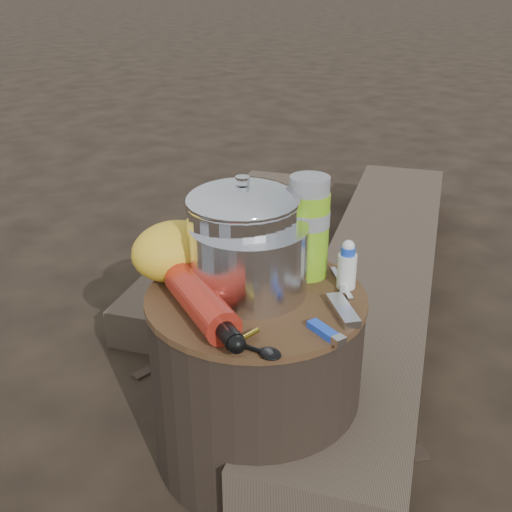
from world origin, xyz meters
TOP-DOWN VIEW (x-y plane):
  - ground at (0.00, 0.00)m, footprint 60.00×60.00m
  - stump at (0.00, 0.00)m, footprint 0.43×0.43m
  - log_main at (0.68, 0.32)m, footprint 1.71×1.46m
  - log_small at (0.50, 0.90)m, footprint 1.22×1.03m
  - foil_windscreen at (-0.00, 0.02)m, footprint 0.23×0.23m
  - camping_pot at (0.00, 0.05)m, footprint 0.22×0.22m
  - fuel_bottle at (-0.13, -0.02)m, footprint 0.10×0.28m
  - thermos at (0.14, 0.01)m, footprint 0.08×0.08m
  - travel_mug at (0.12, 0.12)m, footprint 0.08×0.08m
  - stuff_sack at (-0.09, 0.16)m, footprint 0.18×0.14m
  - food_pouch at (0.03, 0.15)m, footprint 0.10×0.06m
  - lighter at (0.02, -0.18)m, footprint 0.02×0.08m
  - multitool at (0.09, -0.15)m, footprint 0.07×0.11m
  - pot_grabber at (0.17, -0.06)m, footprint 0.11×0.13m
  - spork at (-0.13, -0.13)m, footprint 0.08×0.13m
  - squeeze_bottle at (0.17, -0.07)m, footprint 0.04×0.04m

SIDE VIEW (x-z plane):
  - ground at x=0.00m, z-range 0.00..0.00m
  - log_small at x=0.50m, z-range 0.00..0.11m
  - log_main at x=0.68m, z-range 0.00..0.16m
  - stump at x=0.00m, z-range 0.00..0.40m
  - spork at x=-0.13m, z-range 0.40..0.41m
  - pot_grabber at x=0.17m, z-range 0.40..0.41m
  - lighter at x=0.02m, z-range 0.40..0.41m
  - multitool at x=0.09m, z-range 0.40..0.41m
  - fuel_bottle at x=-0.13m, z-range 0.40..0.46m
  - squeeze_bottle at x=0.17m, z-range 0.40..0.49m
  - stuff_sack at x=-0.09m, z-range 0.40..0.52m
  - travel_mug at x=0.12m, z-range 0.40..0.52m
  - food_pouch at x=0.03m, z-range 0.40..0.53m
  - foil_windscreen at x=0.00m, z-range 0.40..0.53m
  - thermos at x=0.14m, z-range 0.40..0.61m
  - camping_pot at x=0.00m, z-range 0.40..0.61m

